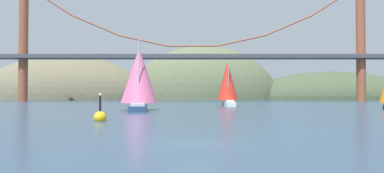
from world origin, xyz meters
The scene contains 8 objects.
ground_plane centered at (0.00, 0.00, 0.00)m, with size 360.00×360.00×0.00m, color #2D4760.
headland_right centered at (60.00, 135.00, 0.00)m, with size 72.95×44.00×24.10m, color #425138.
headland_center centered at (5.00, 135.00, 0.00)m, with size 63.67×44.00×46.13m, color #5B6647.
headland_left centered at (-55.00, 135.00, 0.00)m, with size 72.79×44.00×37.88m, color #6B664C.
suspension_bridge centered at (0.00, 95.00, 15.99)m, with size 143.54×6.00×37.57m.
sailboat_pink_spinnaker centered at (-7.65, 33.92, 4.74)m, with size 5.84×9.54×10.08m.
sailboat_scarlet_sail centered at (7.03, 53.11, 4.70)m, with size 4.45×7.11×8.96m.
channel_buoy centered at (-7.94, 13.68, 0.37)m, with size 1.10×1.10×2.64m.
Camera 1 is at (-0.03, -16.54, 2.32)m, focal length 32.89 mm.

